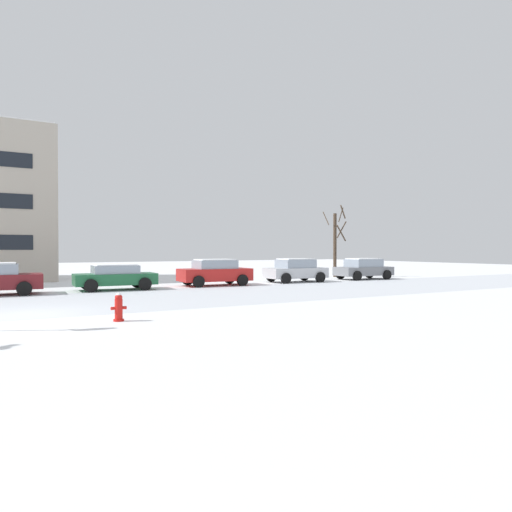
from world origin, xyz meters
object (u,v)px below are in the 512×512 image
at_px(parked_car_red, 215,272).
at_px(parked_car_gray, 363,269).
at_px(parked_car_green, 115,277).
at_px(parked_car_silver, 296,270).
at_px(fire_hydrant, 119,307).

bearing_deg(parked_car_red, parked_car_gray, -0.09).
height_order(parked_car_green, parked_car_silver, parked_car_silver).
bearing_deg(parked_car_silver, parked_car_gray, -0.82).
distance_m(parked_car_green, parked_car_gray, 16.71).
relative_size(parked_car_red, parked_car_silver, 1.05).
bearing_deg(parked_car_gray, parked_car_red, 179.91).
bearing_deg(fire_hydrant, parked_car_red, 53.59).
bearing_deg(parked_car_green, fire_hydrant, -102.06).
bearing_deg(parked_car_green, parked_car_silver, 1.09).
height_order(parked_car_silver, parked_car_gray, parked_car_silver).
height_order(parked_car_green, parked_car_red, parked_car_red).
xyz_separation_m(parked_car_red, parked_car_silver, (5.57, 0.06, -0.01)).
bearing_deg(parked_car_red, fire_hydrant, -126.41).
distance_m(parked_car_green, parked_car_red, 5.57).
xyz_separation_m(parked_car_red, parked_car_gray, (11.14, -0.02, -0.03)).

